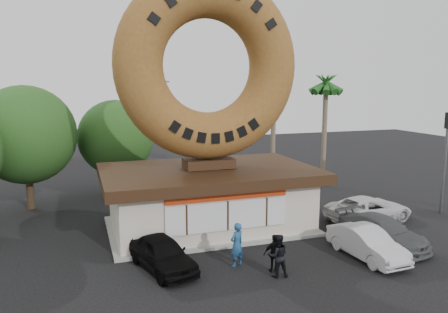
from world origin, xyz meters
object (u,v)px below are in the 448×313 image
person_right (275,254)px  donut_shop (209,196)px  giant_donut (208,66)px  person_left (237,245)px  person_center (278,256)px  car_grey (382,231)px  car_black (162,253)px  street_lamp (145,129)px  car_white (369,209)px  traffic_signal (446,150)px  car_silver (367,243)px

person_right → donut_shop: bearing=-71.1°
giant_donut → person_left: size_ratio=5.02×
person_center → car_grey: bearing=-158.0°
person_center → car_black: person_center is taller
donut_shop → car_black: size_ratio=2.71×
donut_shop → street_lamp: street_lamp is taller
street_lamp → person_right: street_lamp is taller
giant_donut → person_left: (-0.34, -5.25, -7.65)m
person_center → car_white: person_center is taller
giant_donut → car_black: bearing=-126.8°
person_center → car_grey: person_center is taller
traffic_signal → car_grey: traffic_signal is taller
person_center → person_right: (0.06, 0.41, -0.08)m
car_silver → donut_shop: bearing=127.3°
person_left → car_silver: size_ratio=0.46×
person_right → giant_donut: bearing=-71.2°
car_white → traffic_signal: bearing=-97.6°
person_left → person_right: size_ratio=1.18×
street_lamp → person_center: (2.72, -16.76, -3.59)m
person_right → person_center: bearing=91.9°
car_black → car_white: bearing=-2.8°
car_white → person_right: bearing=113.3°
giant_donut → person_center: bearing=-82.8°
person_center → giant_donut: bearing=-74.3°
person_left → car_white: (9.24, 3.37, -0.25)m
donut_shop → person_center: size_ratio=6.30×
donut_shop → street_lamp: (-1.86, 10.02, 2.72)m
donut_shop → car_silver: size_ratio=2.69×
street_lamp → car_silver: street_lamp is taller
giant_donut → person_right: 10.10m
street_lamp → car_black: bearing=-96.1°
person_center → car_black: 4.81m
car_black → person_center: bearing=-42.3°
person_center → car_black: (-4.28, 2.19, -0.19)m
street_lamp → car_grey: bearing=-59.4°
street_lamp → car_white: size_ratio=1.57×
donut_shop → person_center: 6.85m
giant_donut → car_grey: bearing=-36.3°
car_silver → giant_donut: bearing=127.2°
traffic_signal → car_silver: bearing=-153.4°
street_lamp → car_silver: bearing=-65.8°
donut_shop → street_lamp: 10.54m
giant_donut → person_left: giant_donut is taller
person_left → car_grey: (7.49, 0.00, -0.26)m
giant_donut → street_lamp: size_ratio=1.20×
donut_shop → person_right: 6.47m
traffic_signal → car_silver: (-8.52, -4.28, -3.18)m
person_center → car_white: bearing=-140.2°
car_black → car_silver: (8.90, -1.71, -0.02)m
person_left → person_center: bearing=104.7°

